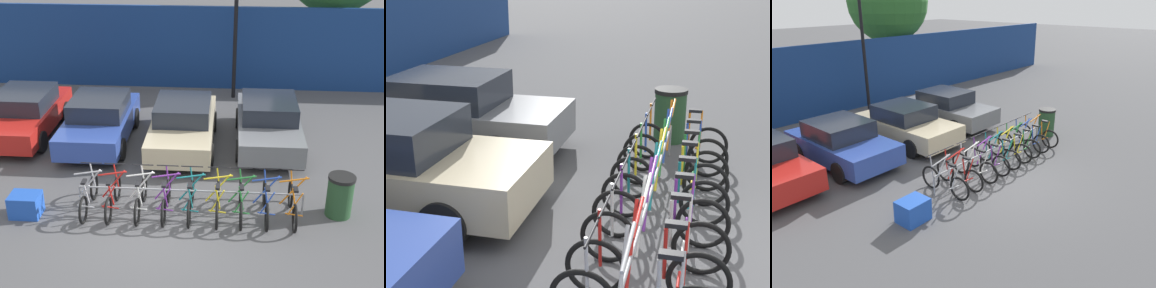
# 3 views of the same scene
# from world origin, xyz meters

# --- Properties ---
(ground_plane) EXTENTS (120.00, 120.00, 0.00)m
(ground_plane) POSITION_xyz_m (0.00, 0.00, 0.00)
(ground_plane) COLOR #4C4C4F
(hoarding_wall) EXTENTS (36.00, 0.16, 3.12)m
(hoarding_wall) POSITION_xyz_m (0.00, 9.50, 1.56)
(hoarding_wall) COLOR navy
(hoarding_wall) RESTS_ON ground
(bike_rack) EXTENTS (5.34, 0.04, 0.57)m
(bike_rack) POSITION_xyz_m (0.72, 0.68, 0.50)
(bike_rack) COLOR gray
(bike_rack) RESTS_ON ground
(bicycle_silver) EXTENTS (0.68, 1.71, 1.05)m
(bicycle_silver) POSITION_xyz_m (-1.68, 0.53, 0.38)
(bicycle_silver) COLOR black
(bicycle_silver) RESTS_ON ground
(bicycle_red) EXTENTS (0.68, 1.71, 1.05)m
(bicycle_red) POSITION_xyz_m (-1.09, 0.53, 0.38)
(bicycle_red) COLOR black
(bicycle_red) RESTS_ON ground
(bicycle_white) EXTENTS (0.68, 1.71, 1.05)m
(bicycle_white) POSITION_xyz_m (-0.43, 0.53, 0.38)
(bicycle_white) COLOR black
(bicycle_white) RESTS_ON ground
(bicycle_purple) EXTENTS (0.68, 1.71, 1.05)m
(bicycle_purple) POSITION_xyz_m (0.17, 0.53, 0.38)
(bicycle_purple) COLOR black
(bicycle_purple) RESTS_ON ground
(bicycle_teal) EXTENTS (0.68, 1.71, 1.05)m
(bicycle_teal) POSITION_xyz_m (0.75, 0.53, 0.38)
(bicycle_teal) COLOR black
(bicycle_teal) RESTS_ON ground
(bicycle_yellow) EXTENTS (0.68, 1.71, 1.05)m
(bicycle_yellow) POSITION_xyz_m (1.38, 0.53, 0.38)
(bicycle_yellow) COLOR black
(bicycle_yellow) RESTS_ON ground
(bicycle_green) EXTENTS (0.68, 1.71, 1.05)m
(bicycle_green) POSITION_xyz_m (1.92, 0.53, 0.38)
(bicycle_green) COLOR black
(bicycle_green) RESTS_ON ground
(bicycle_blue) EXTENTS (0.68, 1.71, 1.05)m
(bicycle_blue) POSITION_xyz_m (2.50, 0.53, 0.38)
(bicycle_blue) COLOR black
(bicycle_blue) RESTS_ON ground
(bicycle_orange) EXTENTS (0.68, 1.71, 1.05)m
(bicycle_orange) POSITION_xyz_m (3.12, 0.53, 0.38)
(bicycle_orange) COLOR black
(bicycle_orange) RESTS_ON ground
(car_blue) EXTENTS (1.91, 3.93, 1.40)m
(car_blue) POSITION_xyz_m (-2.29, 4.38, 0.69)
(car_blue) COLOR #2D479E
(car_blue) RESTS_ON ground
(car_beige) EXTENTS (1.91, 4.07, 1.40)m
(car_beige) POSITION_xyz_m (0.24, 4.24, 0.69)
(car_beige) COLOR #C1B28E
(car_beige) RESTS_ON ground
(car_grey) EXTENTS (1.91, 4.09, 1.40)m
(car_grey) POSITION_xyz_m (2.76, 4.56, 0.69)
(car_grey) COLOR slate
(car_grey) RESTS_ON ground
(lamp_post) EXTENTS (0.24, 0.44, 7.22)m
(lamp_post) POSITION_xyz_m (1.72, 8.50, 3.97)
(lamp_post) COLOR black
(lamp_post) RESTS_ON ground
(trash_bin) EXTENTS (0.63, 0.63, 1.03)m
(trash_bin) POSITION_xyz_m (4.22, 0.76, 0.52)
(trash_bin) COLOR #234728
(trash_bin) RESTS_ON ground
(cargo_crate) EXTENTS (0.70, 0.56, 0.55)m
(cargo_crate) POSITION_xyz_m (-3.11, 0.21, 0.28)
(cargo_crate) COLOR blue
(cargo_crate) RESTS_ON ground
(tree_behind_hoarding) EXTENTS (4.28, 4.28, 6.87)m
(tree_behind_hoarding) POSITION_xyz_m (5.46, 11.30, 4.70)
(tree_behind_hoarding) COLOR brown
(tree_behind_hoarding) RESTS_ON ground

